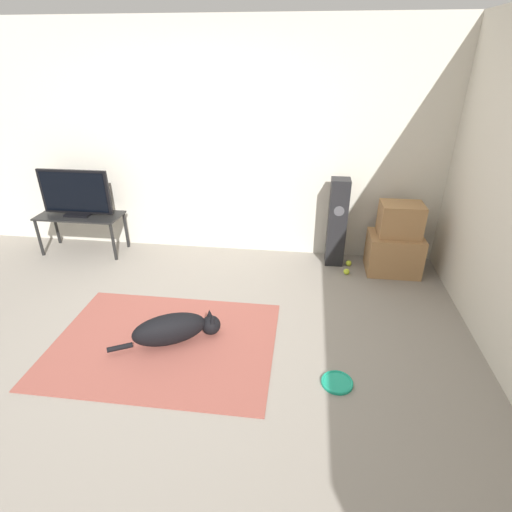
# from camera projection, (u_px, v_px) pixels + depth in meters

# --- Properties ---
(ground_plane) EXTENTS (12.00, 12.00, 0.00)m
(ground_plane) POSITION_uv_depth(u_px,v_px,m) (164.00, 358.00, 3.22)
(ground_plane) COLOR gray
(wall_back) EXTENTS (8.00, 0.06, 2.55)m
(wall_back) POSITION_uv_depth(u_px,v_px,m) (214.00, 145.00, 4.50)
(wall_back) COLOR beige
(wall_back) RESTS_ON ground_plane
(area_rug) EXTENTS (1.86, 1.35, 0.01)m
(area_rug) POSITION_uv_depth(u_px,v_px,m) (164.00, 343.00, 3.38)
(area_rug) COLOR #934C42
(area_rug) RESTS_ON ground_plane
(dog) EXTENTS (0.85, 0.50, 0.27)m
(dog) POSITION_uv_depth(u_px,v_px,m) (174.00, 329.00, 3.33)
(dog) COLOR black
(dog) RESTS_ON area_rug
(frisbee) EXTENTS (0.24, 0.24, 0.03)m
(frisbee) POSITION_uv_depth(u_px,v_px,m) (337.00, 382.00, 2.96)
(frisbee) COLOR #199E7A
(frisbee) RESTS_ON ground_plane
(cardboard_box_lower) EXTENTS (0.57, 0.42, 0.44)m
(cardboard_box_lower) POSITION_uv_depth(u_px,v_px,m) (394.00, 253.00, 4.41)
(cardboard_box_lower) COLOR #A87A4C
(cardboard_box_lower) RESTS_ON ground_plane
(cardboard_box_upper) EXTENTS (0.44, 0.33, 0.35)m
(cardboard_box_upper) POSITION_uv_depth(u_px,v_px,m) (400.00, 220.00, 4.24)
(cardboard_box_upper) COLOR #A87A4C
(cardboard_box_upper) RESTS_ON cardboard_box_lower
(floor_speaker) EXTENTS (0.20, 0.21, 1.00)m
(floor_speaker) POSITION_uv_depth(u_px,v_px,m) (337.00, 223.00, 4.46)
(floor_speaker) COLOR black
(floor_speaker) RESTS_ON ground_plane
(tv_stand) EXTENTS (0.99, 0.42, 0.48)m
(tv_stand) POSITION_uv_depth(u_px,v_px,m) (81.00, 220.00, 4.78)
(tv_stand) COLOR black
(tv_stand) RESTS_ON ground_plane
(tv) EXTENTS (0.84, 0.20, 0.54)m
(tv) POSITION_uv_depth(u_px,v_px,m) (75.00, 193.00, 4.63)
(tv) COLOR black
(tv) RESTS_ON tv_stand
(tennis_ball_by_boxes) EXTENTS (0.07, 0.07, 0.07)m
(tennis_ball_by_boxes) POSITION_uv_depth(u_px,v_px,m) (349.00, 263.00, 4.60)
(tennis_ball_by_boxes) COLOR #C6E033
(tennis_ball_by_boxes) RESTS_ON ground_plane
(tennis_ball_near_speaker) EXTENTS (0.07, 0.07, 0.07)m
(tennis_ball_near_speaker) POSITION_uv_depth(u_px,v_px,m) (347.00, 272.00, 4.42)
(tennis_ball_near_speaker) COLOR #C6E033
(tennis_ball_near_speaker) RESTS_ON ground_plane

